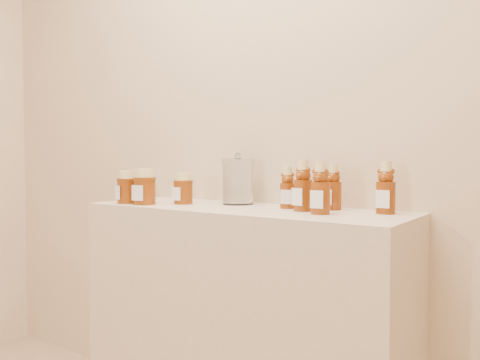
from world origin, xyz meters
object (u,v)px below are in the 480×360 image
Objects in this scene: display_table at (240,331)px; bear_bottle_back_left at (288,185)px; honey_jar_left at (127,187)px; glass_canister at (238,179)px; bear_bottle_front_left at (303,182)px.

bear_bottle_back_left reaches higher than display_table.
bear_bottle_back_left is 0.64m from honey_jar_left.
glass_canister is (0.38, 0.22, 0.03)m from honey_jar_left.
bear_bottle_front_left is 1.49× the size of honey_jar_left.
bear_bottle_front_left is at bearing 31.61° from honey_jar_left.
glass_canister is (-0.23, 0.03, 0.01)m from bear_bottle_back_left.
honey_jar_left is (-0.70, -0.14, -0.03)m from bear_bottle_front_left.
glass_canister is at bearing 177.27° from bear_bottle_front_left.
bear_bottle_back_left is 0.23m from glass_canister.
honey_jar_left reaches higher than display_table.
display_table is at bearing -164.23° from bear_bottle_front_left.
glass_canister is at bearing 129.89° from display_table.
display_table is 7.24× the size of bear_bottle_back_left.
bear_bottle_front_left is 0.33m from glass_canister.
bear_bottle_back_left is 0.86× the size of bear_bottle_front_left.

